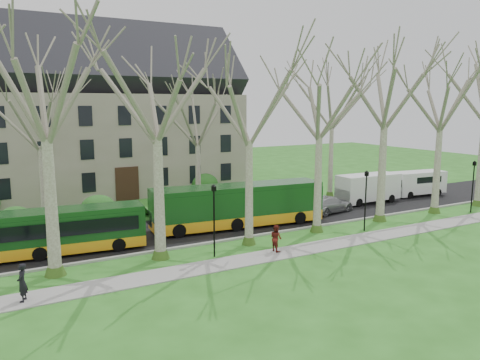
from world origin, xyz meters
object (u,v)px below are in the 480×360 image
sedan (328,204)px  van_b (418,184)px  pedestrian_b (276,238)px  van_a (368,189)px  bus_follow (238,205)px  bus_lead (49,232)px  pedestrian_a (22,282)px

sedan → van_b: (12.48, 1.48, 0.50)m
pedestrian_b → van_a: bearing=-67.7°
sedan → van_b: van_b is taller
bus_follow → van_b: (21.24, 1.78, -0.40)m
bus_follow → bus_lead: bearing=-172.8°
sedan → pedestrian_a: bearing=96.0°
bus_lead → pedestrian_a: (-1.96, -6.68, -0.50)m
bus_follow → pedestrian_b: bus_follow is taller
bus_lead → sedan: bus_lead is taller
van_a → pedestrian_b: (-15.30, -8.02, -0.48)m
van_a → pedestrian_b: size_ratio=3.62×
sedan → pedestrian_a: 24.97m
sedan → van_b: bearing=-94.2°
bus_lead → bus_follow: bearing=6.6°
sedan → van_b: size_ratio=0.88×
bus_lead → pedestrian_b: (12.34, -6.05, -0.57)m
bus_lead → bus_follow: bus_follow is taller
sedan → pedestrian_a: pedestrian_a is taller
sedan → van_a: 5.92m
bus_follow → van_a: size_ratio=2.14×
sedan → van_a: (5.73, 1.37, 0.60)m
bus_lead → van_a: bus_lead is taller
van_a → pedestrian_a: (-29.61, -8.65, -0.41)m
sedan → van_a: van_a is taller
sedan → van_b: 12.58m
van_a → pedestrian_b: van_a is taller
van_b → bus_lead: bearing=-170.0°
van_b → pedestrian_b: van_b is taller
bus_follow → pedestrian_a: 16.67m
pedestrian_b → van_b: bearing=-75.2°
pedestrian_a → van_a: bearing=126.7°
bus_lead → pedestrian_b: bus_lead is taller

